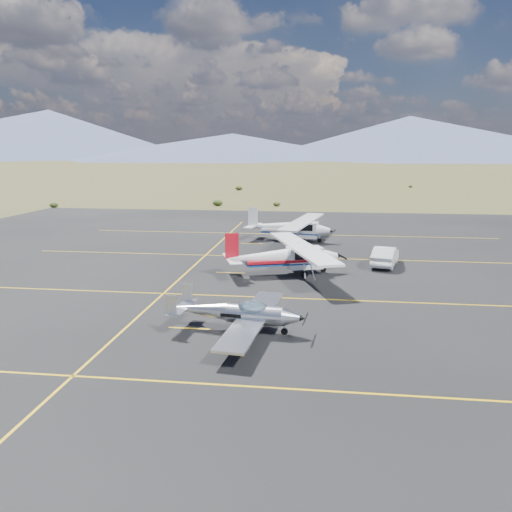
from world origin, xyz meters
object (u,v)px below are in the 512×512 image
(aircraft_low_wing, at_px, (240,313))
(aircraft_cessna, at_px, (285,256))
(sedan, at_px, (385,256))
(aircraft_plain, at_px, (290,227))

(aircraft_low_wing, relative_size, aircraft_cessna, 0.73)
(aircraft_cessna, xyz_separation_m, sedan, (7.04, 3.63, -0.59))
(aircraft_low_wing, bearing_deg, sedan, 66.35)
(aircraft_low_wing, distance_m, sedan, 16.85)
(aircraft_low_wing, relative_size, aircraft_plain, 0.71)
(aircraft_plain, bearing_deg, sedan, -39.71)
(aircraft_cessna, bearing_deg, aircraft_plain, 72.76)
(aircraft_cessna, relative_size, aircraft_plain, 0.98)
(aircraft_cessna, height_order, sedan, aircraft_cessna)
(aircraft_plain, bearing_deg, aircraft_low_wing, -81.02)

